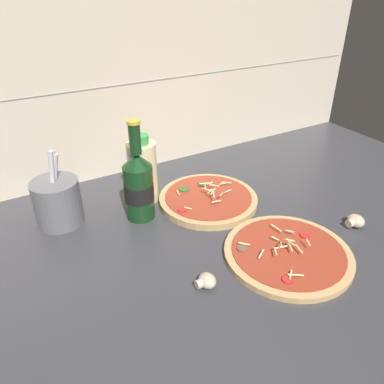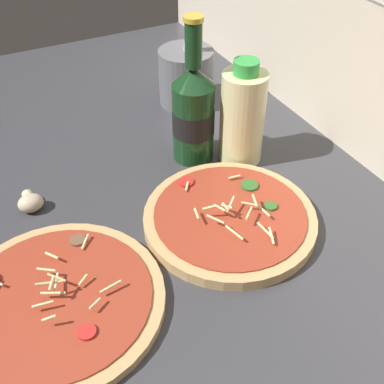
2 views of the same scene
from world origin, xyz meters
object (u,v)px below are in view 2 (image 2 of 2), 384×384
Objects in this scene: pizza_far at (231,220)px; mushroom_left at (30,202)px; beer_bottle at (193,112)px; pizza_near at (58,301)px; oil_bottle at (242,116)px; utensil_crock at (186,76)px.

mushroom_left is at bearing -123.44° from pizza_far.
beer_bottle is at bearing 170.66° from pizza_far.
pizza_near is 28.48cm from pizza_far.
pizza_far is 19.86cm from oil_bottle.
pizza_far is at bearing -9.34° from beer_bottle.
beer_bottle is at bearing 92.39° from mushroom_left.
pizza_near reaches higher than mushroom_left.
oil_bottle is at bearing 85.40° from mushroom_left.
beer_bottle reaches higher than pizza_far.
mushroom_left is at bearing -94.60° from oil_bottle.
pizza_far is 6.29× the size of mushroom_left.
utensil_crock is (-37.93, 11.03, 5.00)cm from pizza_far.
mushroom_left is at bearing 176.79° from pizza_near.
pizza_near is at bearing -3.21° from mushroom_left.
oil_bottle is (-17.82, 38.93, 8.01)cm from pizza_near.
oil_bottle is at bearing 59.97° from beer_bottle.
utensil_crock is at bearing 136.06° from pizza_near.
pizza_far is 1.41× the size of oil_bottle.
pizza_near is 39.42cm from beer_bottle.
beer_bottle is at bearing 125.09° from pizza_near.
mushroom_left is (1.26, -30.32, -7.93)cm from beer_bottle.
utensil_crock is (-18.73, 7.87, -3.28)cm from beer_bottle.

